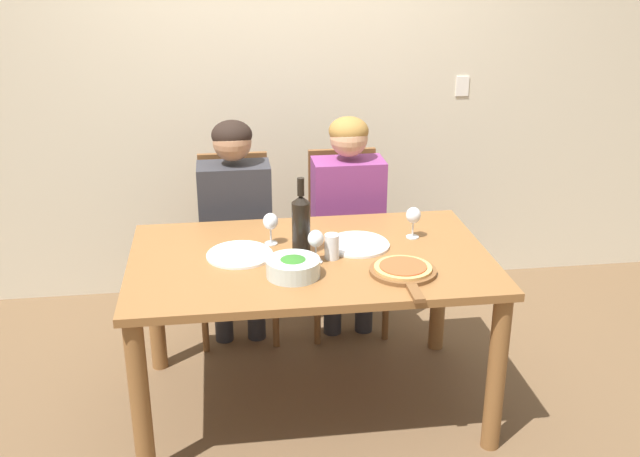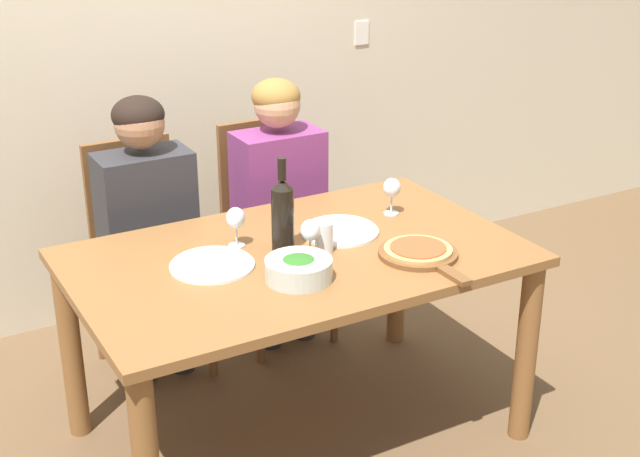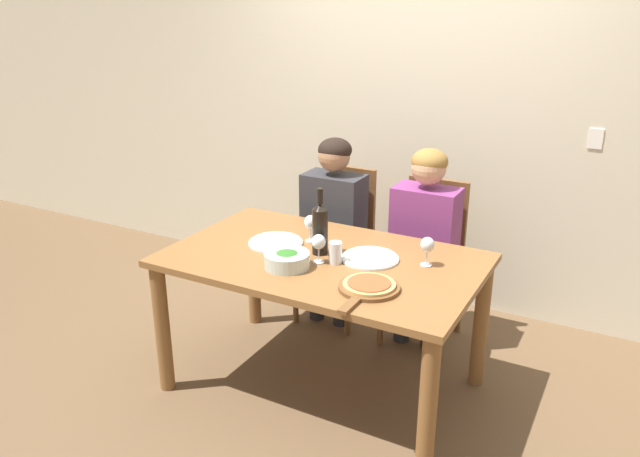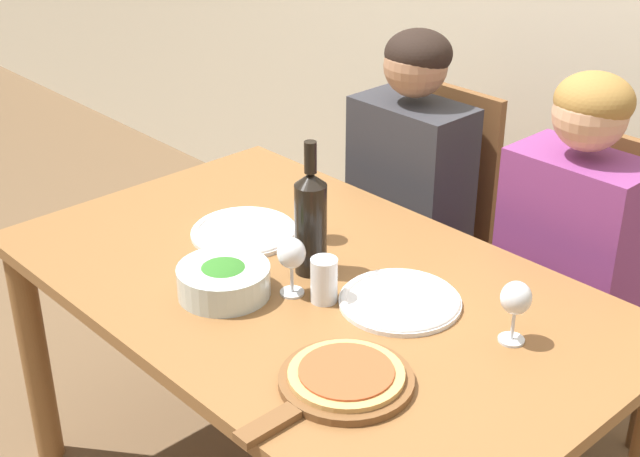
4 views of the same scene
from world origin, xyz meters
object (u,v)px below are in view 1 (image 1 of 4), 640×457
(chair_left, at_px, (236,241))
(dinner_plate_right, at_px, (357,244))
(pizza_on_board, at_px, (403,271))
(wine_glass_left, at_px, (271,223))
(wine_bottle, at_px, (301,223))
(wine_glass_right, at_px, (413,217))
(person_woman, at_px, (235,212))
(broccoli_bowl, at_px, (293,267))
(chair_right, at_px, (344,235))
(person_man, at_px, (348,207))
(dinner_plate_left, at_px, (240,254))
(wine_glass_centre, at_px, (316,240))
(water_tumbler, at_px, (332,246))

(chair_left, distance_m, dinner_plate_right, 0.96)
(pizza_on_board, height_order, wine_glass_left, wine_glass_left)
(wine_bottle, distance_m, wine_glass_right, 0.55)
(pizza_on_board, bearing_deg, person_woman, 125.44)
(broccoli_bowl, bearing_deg, pizza_on_board, -5.71)
(chair_right, xyz_separation_m, person_man, (-0.00, -0.12, 0.21))
(person_woman, xyz_separation_m, dinner_plate_left, (0.00, -0.67, 0.04))
(broccoli_bowl, height_order, wine_glass_centre, wine_glass_centre)
(dinner_plate_right, xyz_separation_m, wine_glass_left, (-0.39, 0.08, 0.10))
(chair_left, xyz_separation_m, broccoli_bowl, (0.22, -1.02, 0.29))
(dinner_plate_left, distance_m, wine_glass_right, 0.83)
(person_man, distance_m, wine_glass_centre, 0.84)
(person_woman, bearing_deg, broccoli_bowl, -76.61)
(wine_glass_left, distance_m, water_tumbler, 0.33)
(wine_bottle, bearing_deg, chair_right, 67.28)
(person_woman, xyz_separation_m, wine_glass_centre, (0.33, -0.78, 0.14))
(chair_left, xyz_separation_m, wine_glass_centre, (0.33, -0.90, 0.35))
(water_tumbler, bearing_deg, wine_bottle, 149.82)
(person_man, xyz_separation_m, wine_bottle, (-0.33, -0.67, 0.18))
(wine_bottle, xyz_separation_m, dinner_plate_right, (0.26, 0.05, -0.13))
(chair_left, height_order, pizza_on_board, chair_left)
(chair_right, relative_size, dinner_plate_right, 3.37)
(chair_left, bearing_deg, water_tumbler, -65.03)
(wine_bottle, relative_size, broccoli_bowl, 1.55)
(chair_left, relative_size, person_man, 0.81)
(chair_left, relative_size, dinner_plate_right, 3.37)
(pizza_on_board, bearing_deg, dinner_plate_left, 157.48)
(chair_left, bearing_deg, pizza_on_board, -57.66)
(chair_left, distance_m, wine_glass_right, 1.12)
(chair_left, relative_size, wine_bottle, 2.81)
(dinner_plate_right, height_order, wine_glass_centre, wine_glass_centre)
(chair_left, height_order, person_woman, person_woman)
(pizza_on_board, xyz_separation_m, wine_glass_right, (0.14, 0.39, 0.09))
(dinner_plate_right, bearing_deg, wine_glass_right, 13.53)
(wine_bottle, height_order, water_tumbler, wine_bottle)
(wine_glass_centre, bearing_deg, broccoli_bowl, -132.40)
(wine_glass_left, bearing_deg, wine_glass_centre, -52.91)
(wine_glass_centre, bearing_deg, chair_left, 109.94)
(chair_right, bearing_deg, wine_glass_left, -124.52)
(dinner_plate_right, relative_size, wine_glass_centre, 1.96)
(wine_glass_right, height_order, wine_glass_centre, same)
(chair_right, bearing_deg, person_woman, -169.00)
(chair_right, distance_m, wine_glass_left, 0.88)
(chair_right, distance_m, dinner_plate_left, 1.03)
(wine_glass_centre, bearing_deg, water_tumbler, 24.73)
(wine_bottle, height_order, pizza_on_board, wine_bottle)
(broccoli_bowl, bearing_deg, chair_left, 101.89)
(wine_bottle, relative_size, wine_glass_left, 2.34)
(chair_right, distance_m, wine_glass_centre, 1.01)
(wine_glass_left, xyz_separation_m, wine_glass_right, (0.67, -0.01, 0.00))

